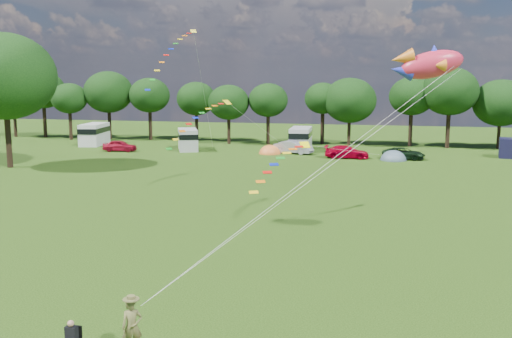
% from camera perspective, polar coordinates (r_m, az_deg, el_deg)
% --- Properties ---
extents(ground_plane, '(180.00, 180.00, 0.00)m').
position_cam_1_polar(ground_plane, '(24.12, -4.42, -12.38)').
color(ground_plane, black).
rests_on(ground_plane, ground).
extents(tree_line, '(102.98, 10.98, 10.27)m').
position_cam_1_polar(tree_line, '(76.44, 12.05, 6.98)').
color(tree_line, black).
rests_on(tree_line, ground).
extents(big_tree, '(10.00, 10.00, 13.28)m').
position_cam_1_polar(big_tree, '(61.63, -23.88, 8.46)').
color(big_tree, black).
rests_on(big_tree, ground).
extents(car_a, '(4.28, 1.99, 1.39)m').
position_cam_1_polar(car_a, '(71.71, -13.46, 2.28)').
color(car_a, maroon).
rests_on(car_a, ground).
extents(car_b, '(4.62, 2.80, 1.53)m').
position_cam_1_polar(car_b, '(67.73, 3.78, 2.19)').
color(car_b, '#96979F').
rests_on(car_b, ground).
extents(car_c, '(4.75, 2.04, 1.42)m').
position_cam_1_polar(car_c, '(64.45, 9.07, 1.70)').
color(car_c, '#B1001D').
rests_on(car_c, ground).
extents(car_d, '(4.99, 2.96, 1.28)m').
position_cam_1_polar(car_d, '(65.04, 14.55, 1.52)').
color(car_d, black).
rests_on(car_d, ground).
extents(campervan_a, '(3.45, 6.20, 2.87)m').
position_cam_1_polar(campervan_a, '(79.52, -15.86, 3.44)').
color(campervan_a, silver).
rests_on(campervan_a, ground).
extents(campervan_b, '(4.15, 5.78, 2.61)m').
position_cam_1_polar(campervan_b, '(71.60, -6.84, 3.02)').
color(campervan_b, '#B6B5B8').
rests_on(campervan_b, ground).
extents(campervan_c, '(2.75, 5.85, 2.81)m').
position_cam_1_polar(campervan_c, '(71.17, 4.49, 3.11)').
color(campervan_c, '#B2B2B4').
rests_on(campervan_c, ground).
extents(tent_orange, '(2.63, 2.88, 2.05)m').
position_cam_1_polar(tent_orange, '(67.60, 1.38, 1.55)').
color(tent_orange, orange).
rests_on(tent_orange, ground).
extents(tent_greyblue, '(2.88, 3.16, 2.15)m').
position_cam_1_polar(tent_greyblue, '(64.00, 13.57, 0.88)').
color(tent_greyblue, '#4A5F6C').
rests_on(tent_greyblue, ground).
extents(kite_flyer, '(0.80, 0.72, 1.83)m').
position_cam_1_polar(kite_flyer, '(19.38, -12.29, -15.17)').
color(kite_flyer, brown).
rests_on(kite_flyer, ground).
extents(camp_chair, '(0.52, 0.52, 1.25)m').
position_cam_1_polar(camp_chair, '(19.73, -17.92, -15.49)').
color(camp_chair, '#99999E').
rests_on(camp_chair, ground).
extents(fish_kite, '(3.80, 1.86, 1.99)m').
position_cam_1_polar(fish_kite, '(29.30, 16.66, 9.99)').
color(fish_kite, '#DA2542').
rests_on(fish_kite, ground).
extents(streamer_kite_a, '(3.30, 5.46, 5.74)m').
position_cam_1_polar(streamer_kite_a, '(54.69, -8.15, 11.73)').
color(streamer_kite_a, yellow).
rests_on(streamer_kite_a, ground).
extents(streamer_kite_b, '(4.25, 4.76, 3.82)m').
position_cam_1_polar(streamer_kite_b, '(46.68, -5.26, 5.27)').
color(streamer_kite_b, yellow).
rests_on(streamer_kite_b, ground).
extents(streamer_kite_c, '(3.23, 4.93, 2.82)m').
position_cam_1_polar(streamer_kite_c, '(37.12, 2.91, 1.03)').
color(streamer_kite_c, '#FFF706').
rests_on(streamer_kite_c, ground).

